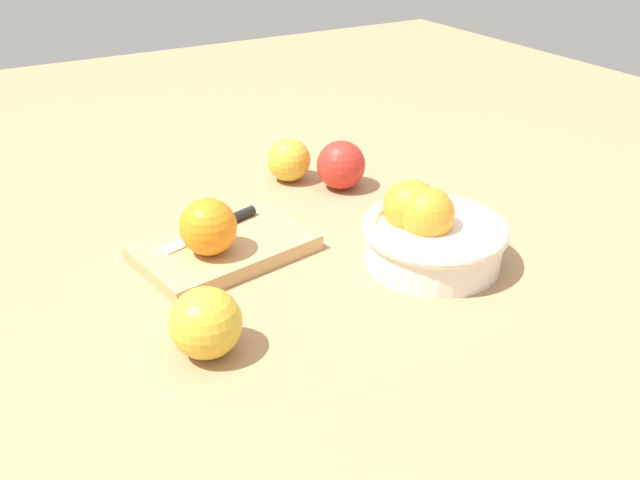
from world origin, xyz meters
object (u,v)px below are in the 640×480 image
at_px(apple_front_left_2, 289,160).
at_px(cutting_board, 224,247).
at_px(knife, 223,224).
at_px(orange_on_board, 208,227).
at_px(apple_front_left, 341,165).
at_px(apple_back_right, 206,323).
at_px(bowl, 430,233).

bearing_deg(apple_front_left_2, cutting_board, 42.39).
height_order(cutting_board, apple_front_left_2, apple_front_left_2).
relative_size(knife, apple_front_left_2, 2.12).
height_order(orange_on_board, apple_front_left, orange_on_board).
bearing_deg(apple_front_left_2, apple_back_right, 51.35).
xyz_separation_m(apple_front_left, apple_front_left_2, (0.06, -0.07, -0.00)).
xyz_separation_m(bowl, apple_front_left_2, (0.03, -0.33, -0.01)).
bearing_deg(bowl, apple_back_right, 6.27).
height_order(knife, apple_front_left, apple_front_left).
relative_size(bowl, apple_back_right, 2.44).
bearing_deg(cutting_board, apple_front_left, -157.07).
bearing_deg(bowl, cutting_board, -34.00).
bearing_deg(apple_back_right, knife, -116.81).
bearing_deg(orange_on_board, apple_front_left_2, -138.07).
height_order(bowl, cutting_board, bowl).
bearing_deg(apple_front_left, knife, 16.73).
height_order(bowl, apple_front_left_2, bowl).
height_order(cutting_board, apple_back_right, apple_back_right).
bearing_deg(apple_front_left, cutting_board, 22.93).
relative_size(cutting_board, knife, 1.46).
relative_size(bowl, apple_front_left_2, 2.61).
height_order(apple_back_right, apple_front_left, apple_front_left).
xyz_separation_m(orange_on_board, apple_front_left, (-0.28, -0.13, -0.02)).
bearing_deg(orange_on_board, cutting_board, -141.62).
distance_m(apple_back_right, apple_front_left_2, 0.47).
bearing_deg(apple_front_left, orange_on_board, 24.64).
height_order(knife, apple_back_right, apple_back_right).
relative_size(bowl, apple_front_left, 2.39).
distance_m(knife, apple_front_left, 0.25).
distance_m(knife, apple_back_right, 0.25).
distance_m(bowl, knife, 0.28).
distance_m(cutting_board, orange_on_board, 0.06).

